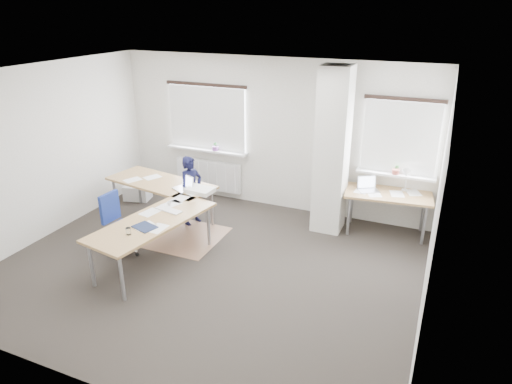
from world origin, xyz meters
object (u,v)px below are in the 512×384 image
at_px(desk_side, 388,196).
at_px(person, 191,191).
at_px(desk_main, 160,202).
at_px(task_chair, 122,237).

bearing_deg(desk_side, person, -169.94).
height_order(desk_main, task_chair, task_chair).
relative_size(desk_side, task_chair, 1.51).
bearing_deg(person, desk_main, -170.55).
xyz_separation_m(task_chair, person, (0.47, 1.36, 0.35)).
bearing_deg(task_chair, desk_side, 36.57).
bearing_deg(desk_side, task_chair, -154.41).
bearing_deg(desk_main, person, 90.11).
height_order(desk_main, desk_side, desk_side).
distance_m(desk_main, desk_side, 3.76).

